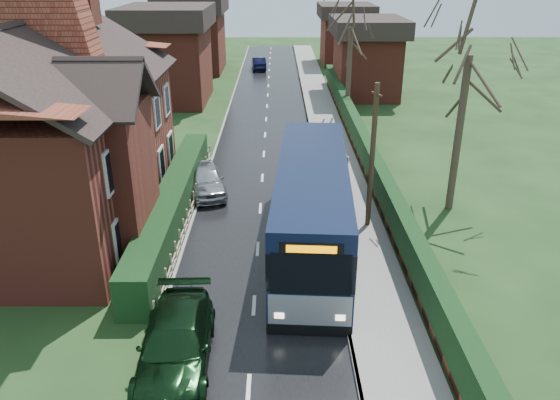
{
  "coord_description": "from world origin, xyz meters",
  "views": [
    {
      "loc": [
        0.8,
        -17.65,
        10.83
      ],
      "look_at": [
        0.92,
        2.92,
        1.8
      ],
      "focal_mm": 35.0,
      "sensor_mm": 36.0,
      "label": 1
    }
  ],
  "objects_px": {
    "brick_house": "(52,127)",
    "telegraph_pole": "(372,158)",
    "car_green": "(176,344)",
    "car_silver": "(206,179)",
    "bus": "(312,207)",
    "bus_stop_sign": "(346,174)"
  },
  "relations": [
    {
      "from": "bus",
      "to": "bus_stop_sign",
      "type": "height_order",
      "value": "bus"
    },
    {
      "from": "bus",
      "to": "telegraph_pole",
      "type": "relative_size",
      "value": 1.88
    },
    {
      "from": "brick_house",
      "to": "bus",
      "type": "relative_size",
      "value": 1.21
    },
    {
      "from": "car_green",
      "to": "telegraph_pole",
      "type": "bearing_deg",
      "value": 50.17
    },
    {
      "from": "bus",
      "to": "telegraph_pole",
      "type": "bearing_deg",
      "value": 38.32
    },
    {
      "from": "brick_house",
      "to": "car_silver",
      "type": "bearing_deg",
      "value": 28.38
    },
    {
      "from": "bus_stop_sign",
      "to": "telegraph_pole",
      "type": "bearing_deg",
      "value": -85.54
    },
    {
      "from": "car_silver",
      "to": "car_green",
      "type": "height_order",
      "value": "car_green"
    },
    {
      "from": "bus_stop_sign",
      "to": "telegraph_pole",
      "type": "xyz_separation_m",
      "value": [
        0.8,
        -2.0,
        1.48
      ]
    },
    {
      "from": "car_silver",
      "to": "telegraph_pole",
      "type": "relative_size",
      "value": 0.66
    },
    {
      "from": "bus",
      "to": "telegraph_pole",
      "type": "xyz_separation_m",
      "value": [
        2.6,
        1.79,
        1.45
      ]
    },
    {
      "from": "brick_house",
      "to": "telegraph_pole",
      "type": "xyz_separation_m",
      "value": [
        13.53,
        -0.78,
        -1.13
      ]
    },
    {
      "from": "car_green",
      "to": "car_silver",
      "type": "bearing_deg",
      "value": 90.99
    },
    {
      "from": "brick_house",
      "to": "telegraph_pole",
      "type": "distance_m",
      "value": 13.6
    },
    {
      "from": "car_silver",
      "to": "brick_house",
      "type": "bearing_deg",
      "value": -165.42
    },
    {
      "from": "bus",
      "to": "car_green",
      "type": "bearing_deg",
      "value": -117.34
    },
    {
      "from": "brick_house",
      "to": "car_silver",
      "type": "relative_size",
      "value": 3.44
    },
    {
      "from": "bus_stop_sign",
      "to": "car_silver",
      "type": "bearing_deg",
      "value": 146.41
    },
    {
      "from": "brick_house",
      "to": "car_green",
      "type": "bearing_deg",
      "value": -55.7
    },
    {
      "from": "brick_house",
      "to": "telegraph_pole",
      "type": "height_order",
      "value": "brick_house"
    },
    {
      "from": "brick_house",
      "to": "bus_stop_sign",
      "type": "height_order",
      "value": "brick_house"
    },
    {
      "from": "car_silver",
      "to": "car_green",
      "type": "relative_size",
      "value": 0.85
    }
  ]
}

